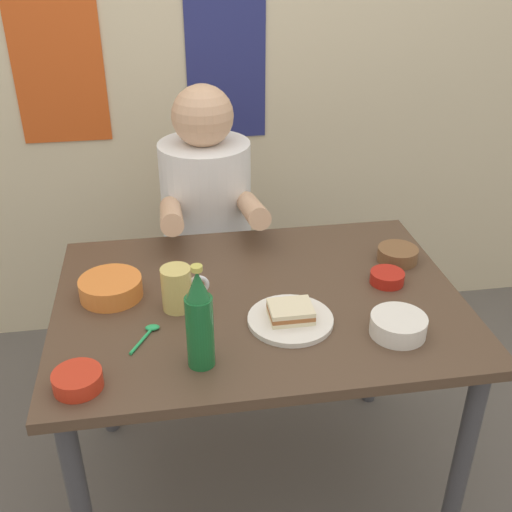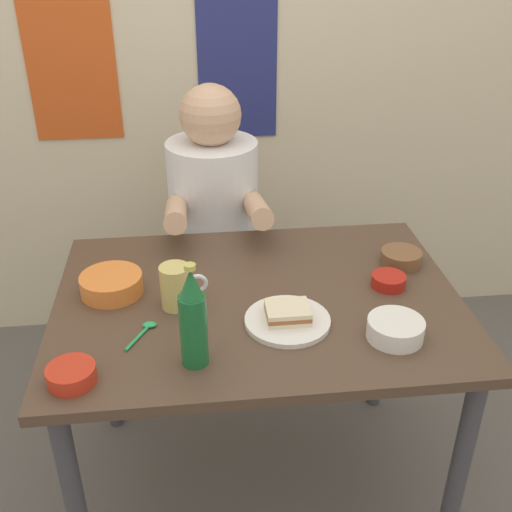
{
  "view_description": "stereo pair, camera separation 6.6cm",
  "coord_description": "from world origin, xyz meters",
  "px_view_note": "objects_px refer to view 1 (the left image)",
  "views": [
    {
      "loc": [
        -0.23,
        -1.38,
        1.65
      ],
      "look_at": [
        0.0,
        0.05,
        0.84
      ],
      "focal_mm": 42.96,
      "sensor_mm": 36.0,
      "label": 1
    },
    {
      "loc": [
        -0.16,
        -1.39,
        1.65
      ],
      "look_at": [
        0.0,
        0.05,
        0.84
      ],
      "focal_mm": 42.96,
      "sensor_mm": 36.0,
      "label": 2
    }
  ],
  "objects_px": {
    "sandwich": "(291,312)",
    "dining_table": "(259,325)",
    "person_seated": "(206,199)",
    "plate_orange": "(290,320)",
    "condiment_bowl_brown": "(398,254)",
    "beer_mug": "(178,288)",
    "stool": "(210,296)",
    "beer_bottle": "(199,321)"
  },
  "relations": [
    {
      "from": "sandwich",
      "to": "dining_table",
      "type": "bearing_deg",
      "value": 114.86
    },
    {
      "from": "dining_table",
      "to": "person_seated",
      "type": "relative_size",
      "value": 1.53
    },
    {
      "from": "plate_orange",
      "to": "person_seated",
      "type": "bearing_deg",
      "value": 101.2
    },
    {
      "from": "sandwich",
      "to": "condiment_bowl_brown",
      "type": "relative_size",
      "value": 0.92
    },
    {
      "from": "dining_table",
      "to": "beer_mug",
      "type": "relative_size",
      "value": 8.73
    },
    {
      "from": "stool",
      "to": "beer_mug",
      "type": "bearing_deg",
      "value": -101.33
    },
    {
      "from": "stool",
      "to": "condiment_bowl_brown",
      "type": "xyz_separation_m",
      "value": [
        0.53,
        -0.5,
        0.41
      ]
    },
    {
      "from": "beer_mug",
      "to": "beer_bottle",
      "type": "bearing_deg",
      "value": -80.38
    },
    {
      "from": "plate_orange",
      "to": "beer_bottle",
      "type": "distance_m",
      "value": 0.29
    },
    {
      "from": "dining_table",
      "to": "condiment_bowl_brown",
      "type": "xyz_separation_m",
      "value": [
        0.44,
        0.13,
        0.12
      ]
    },
    {
      "from": "person_seated",
      "to": "sandwich",
      "type": "distance_m",
      "value": 0.76
    },
    {
      "from": "stool",
      "to": "sandwich",
      "type": "distance_m",
      "value": 0.88
    },
    {
      "from": "stool",
      "to": "person_seated",
      "type": "relative_size",
      "value": 0.63
    },
    {
      "from": "beer_mug",
      "to": "condiment_bowl_brown",
      "type": "height_order",
      "value": "beer_mug"
    },
    {
      "from": "dining_table",
      "to": "sandwich",
      "type": "height_order",
      "value": "sandwich"
    },
    {
      "from": "sandwich",
      "to": "person_seated",
      "type": "bearing_deg",
      "value": 101.2
    },
    {
      "from": "sandwich",
      "to": "condiment_bowl_brown",
      "type": "height_order",
      "value": "sandwich"
    },
    {
      "from": "dining_table",
      "to": "sandwich",
      "type": "xyz_separation_m",
      "value": [
        0.06,
        -0.13,
        0.13
      ]
    },
    {
      "from": "dining_table",
      "to": "beer_bottle",
      "type": "height_order",
      "value": "beer_bottle"
    },
    {
      "from": "dining_table",
      "to": "plate_orange",
      "type": "height_order",
      "value": "plate_orange"
    },
    {
      "from": "stool",
      "to": "plate_orange",
      "type": "bearing_deg",
      "value": -78.96
    },
    {
      "from": "sandwich",
      "to": "beer_mug",
      "type": "bearing_deg",
      "value": 158.23
    },
    {
      "from": "beer_bottle",
      "to": "condiment_bowl_brown",
      "type": "height_order",
      "value": "beer_bottle"
    },
    {
      "from": "plate_orange",
      "to": "beer_mug",
      "type": "height_order",
      "value": "beer_mug"
    },
    {
      "from": "plate_orange",
      "to": "beer_mug",
      "type": "bearing_deg",
      "value": 158.23
    },
    {
      "from": "plate_orange",
      "to": "dining_table",
      "type": "bearing_deg",
      "value": 114.86
    },
    {
      "from": "beer_mug",
      "to": "plate_orange",
      "type": "bearing_deg",
      "value": -21.77
    },
    {
      "from": "dining_table",
      "to": "sandwich",
      "type": "distance_m",
      "value": 0.19
    },
    {
      "from": "dining_table",
      "to": "condiment_bowl_brown",
      "type": "relative_size",
      "value": 9.17
    },
    {
      "from": "plate_orange",
      "to": "sandwich",
      "type": "distance_m",
      "value": 0.02
    },
    {
      "from": "dining_table",
      "to": "plate_orange",
      "type": "xyz_separation_m",
      "value": [
        0.06,
        -0.13,
        0.1
      ]
    },
    {
      "from": "dining_table",
      "to": "stool",
      "type": "distance_m",
      "value": 0.7
    },
    {
      "from": "beer_mug",
      "to": "beer_bottle",
      "type": "relative_size",
      "value": 0.48
    },
    {
      "from": "beer_mug",
      "to": "sandwich",
      "type": "bearing_deg",
      "value": -21.77
    },
    {
      "from": "person_seated",
      "to": "sandwich",
      "type": "height_order",
      "value": "person_seated"
    },
    {
      "from": "dining_table",
      "to": "beer_mug",
      "type": "distance_m",
      "value": 0.27
    },
    {
      "from": "dining_table",
      "to": "stool",
      "type": "xyz_separation_m",
      "value": [
        -0.09,
        0.63,
        -0.3
      ]
    },
    {
      "from": "sandwich",
      "to": "condiment_bowl_brown",
      "type": "bearing_deg",
      "value": 34.31
    },
    {
      "from": "stool",
      "to": "plate_orange",
      "type": "distance_m",
      "value": 0.87
    },
    {
      "from": "person_seated",
      "to": "plate_orange",
      "type": "height_order",
      "value": "person_seated"
    },
    {
      "from": "beer_bottle",
      "to": "condiment_bowl_brown",
      "type": "relative_size",
      "value": 2.18
    },
    {
      "from": "stool",
      "to": "beer_mug",
      "type": "xyz_separation_m",
      "value": [
        -0.13,
        -0.65,
        0.45
      ]
    }
  ]
}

